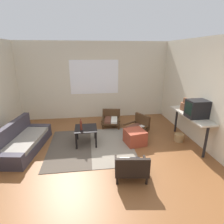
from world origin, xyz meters
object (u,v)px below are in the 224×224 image
at_px(wicker_basket, 179,138).
at_px(console_shelf, 191,117).
at_px(couch, 22,142).
at_px(coffee_table, 86,131).
at_px(ottoman_orange, 135,137).
at_px(armchair_corner, 138,126).
at_px(clay_vase, 184,106).
at_px(armchair_by_window, 111,119).
at_px(crt_television, 197,109).
at_px(glass_bottle, 81,125).
at_px(armchair_striped_foreground, 131,167).

bearing_deg(wicker_basket, console_shelf, -28.28).
bearing_deg(couch, wicker_basket, -1.18).
height_order(coffee_table, ottoman_orange, coffee_table).
xyz_separation_m(armchair_corner, console_shelf, (1.17, -0.74, 0.47)).
xyz_separation_m(couch, clay_vase, (4.30, 0.18, 0.73)).
relative_size(armchair_by_window, clay_vase, 2.07).
bearing_deg(armchair_by_window, ottoman_orange, -70.52).
bearing_deg(armchair_by_window, armchair_corner, -44.56).
xyz_separation_m(console_shelf, crt_television, (-0.00, -0.23, 0.31)).
bearing_deg(coffee_table, crt_television, -11.11).
bearing_deg(coffee_table, couch, -175.73).
bearing_deg(ottoman_orange, wicker_basket, -1.16).
bearing_deg(crt_television, armchair_corner, 140.48).
height_order(coffee_table, glass_bottle, glass_bottle).
xyz_separation_m(armchair_striped_foreground, glass_bottle, (-0.98, 1.44, 0.32)).
xyz_separation_m(armchair_by_window, wicker_basket, (1.71, -1.35, -0.14)).
height_order(console_shelf, clay_vase, clay_vase).
relative_size(crt_television, wicker_basket, 1.90).
bearing_deg(armchair_by_window, wicker_basket, -38.35).
distance_m(crt_television, glass_bottle, 2.90).
height_order(armchair_corner, clay_vase, clay_vase).
bearing_deg(coffee_table, console_shelf, -6.43).
bearing_deg(clay_vase, armchair_by_window, 150.30).
bearing_deg(armchair_corner, glass_bottle, -162.06).
bearing_deg(coffee_table, glass_bottle, -137.72).
height_order(clay_vase, wicker_basket, clay_vase).
distance_m(armchair_corner, glass_bottle, 1.77).
relative_size(couch, ottoman_orange, 3.74).
relative_size(coffee_table, ottoman_orange, 1.22).
xyz_separation_m(ottoman_orange, crt_television, (1.43, -0.36, 0.84)).
bearing_deg(couch, armchair_by_window, 27.83).
xyz_separation_m(coffee_table, crt_television, (2.71, -0.53, 0.67)).
xyz_separation_m(couch, coffee_table, (1.58, 0.12, 0.15)).
height_order(ottoman_orange, crt_television, crt_television).
xyz_separation_m(armchair_corner, crt_television, (1.17, -0.97, 0.78)).
bearing_deg(glass_bottle, crt_television, -8.62).
xyz_separation_m(crt_television, clay_vase, (0.00, 0.60, -0.09)).
distance_m(ottoman_orange, glass_bottle, 1.46).
relative_size(armchair_striped_foreground, armchair_corner, 0.92).
height_order(armchair_by_window, console_shelf, console_shelf).
bearing_deg(ottoman_orange, coffee_table, 172.13).
distance_m(armchair_by_window, armchair_striped_foreground, 2.69).
distance_m(couch, armchair_by_window, 2.71).
bearing_deg(couch, clay_vase, 2.43).
bearing_deg(clay_vase, couch, -177.57).
xyz_separation_m(couch, armchair_corner, (3.13, 0.55, 0.04)).
xyz_separation_m(armchair_by_window, crt_television, (1.90, -1.68, 0.79)).
bearing_deg(wicker_basket, clay_vase, 54.37).
xyz_separation_m(armchair_striped_foreground, crt_television, (1.85, 1.01, 0.78)).
height_order(ottoman_orange, clay_vase, clay_vase).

